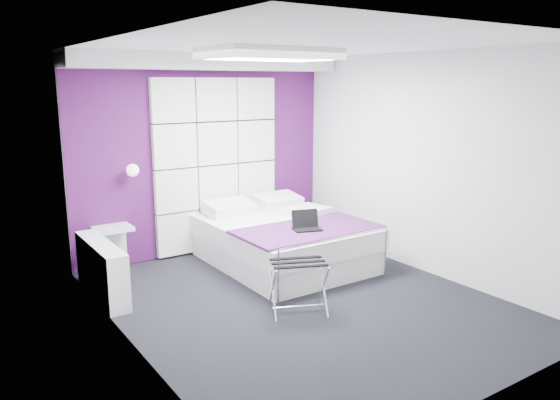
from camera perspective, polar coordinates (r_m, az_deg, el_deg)
name	(u,v)px	position (r m, az deg, el deg)	size (l,w,h in m)	color
floor	(302,301)	(5.83, 2.30, -10.52)	(4.40, 4.40, 0.00)	black
ceiling	(304,45)	(5.39, 2.55, 15.92)	(4.40, 4.40, 0.00)	white
wall_back	(205,155)	(7.33, -7.85, 4.63)	(3.60, 3.60, 0.00)	silver
wall_left	(126,201)	(4.64, -15.78, -0.05)	(4.40, 4.40, 0.00)	silver
wall_right	(426,165)	(6.67, 15.00, 3.60)	(4.40, 4.40, 0.00)	silver
accent_wall	(205,156)	(7.32, -7.82, 4.62)	(3.58, 0.02, 2.58)	#47114B
soffit	(211,62)	(7.05, -7.21, 14.13)	(3.58, 0.50, 0.20)	white
headboard	(217,165)	(7.36, -6.57, 3.67)	(1.80, 0.08, 2.30)	silver
skylight	(270,53)	(5.88, -1.06, 15.12)	(1.36, 0.86, 0.12)	white
wall_lamp	(132,170)	(6.82, -15.26, 3.07)	(0.15, 0.15, 0.15)	white
radiator	(102,270)	(6.14, -18.13, -6.94)	(0.22, 1.20, 0.60)	white
bed	(283,240)	(6.88, 0.34, -4.25)	(1.69, 2.04, 0.72)	white
nightstand	(113,229)	(6.83, -17.09, -2.88)	(0.44, 0.34, 0.05)	white
luggage_rack	(298,287)	(5.48, 1.92, -9.06)	(0.53, 0.39, 0.53)	silver
laptop	(305,225)	(6.35, 2.62, -2.60)	(0.32, 0.23, 0.23)	black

